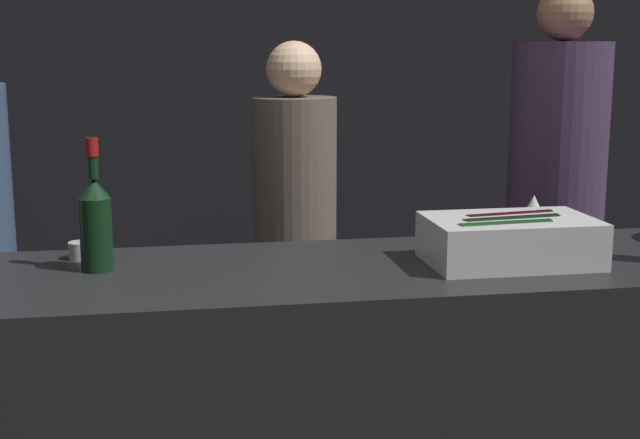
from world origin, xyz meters
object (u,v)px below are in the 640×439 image
object	(u,v)px
person_in_hoodie	(295,229)
wine_glass	(534,208)
red_wine_bottle_burgundy	(95,220)
ice_bin_with_bottles	(510,238)
candle_votive	(81,250)
person_grey_polo	(555,199)

from	to	relation	value
person_in_hoodie	wine_glass	bearing A→B (deg)	80.96
red_wine_bottle_burgundy	person_in_hoodie	distance (m)	1.29
red_wine_bottle_burgundy	person_in_hoodie	xyz separation A→B (m)	(0.67, 1.08, -0.27)
ice_bin_with_bottles	wine_glass	distance (m)	0.28
candle_votive	ice_bin_with_bottles	bearing A→B (deg)	-12.24
person_in_hoodie	person_grey_polo	size ratio (longest dim) A/B	0.89
wine_glass	person_in_hoodie	world-z (taller)	person_in_hoodie
wine_glass	person_in_hoodie	xyz separation A→B (m)	(-0.56, 0.96, -0.24)
wine_glass	person_grey_polo	size ratio (longest dim) A/B	0.08
candle_votive	person_in_hoodie	size ratio (longest dim) A/B	0.04
ice_bin_with_bottles	red_wine_bottle_burgundy	distance (m)	1.07
wine_glass	candle_votive	world-z (taller)	wine_glass
ice_bin_with_bottles	person_in_hoodie	xyz separation A→B (m)	(-0.40, 1.19, -0.20)
candle_votive	red_wine_bottle_burgundy	size ratio (longest dim) A/B	0.19
person_grey_polo	wine_glass	bearing A→B (deg)	-40.94
ice_bin_with_bottles	candle_votive	size ratio (longest dim) A/B	6.63
red_wine_bottle_burgundy	person_in_hoodie	bearing A→B (deg)	58.16
red_wine_bottle_burgundy	ice_bin_with_bottles	bearing A→B (deg)	-6.03
ice_bin_with_bottles	candle_votive	distance (m)	1.14
wine_glass	red_wine_bottle_burgundy	distance (m)	1.23
candle_votive	red_wine_bottle_burgundy	world-z (taller)	red_wine_bottle_burgundy
person_grey_polo	ice_bin_with_bottles	bearing A→B (deg)	-42.55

